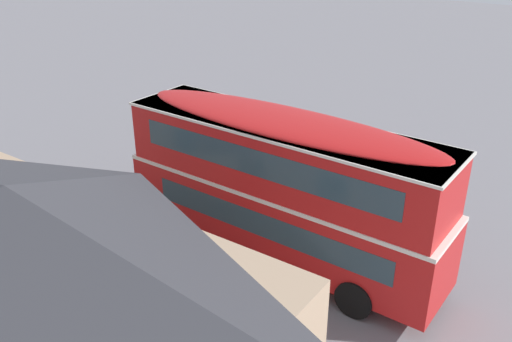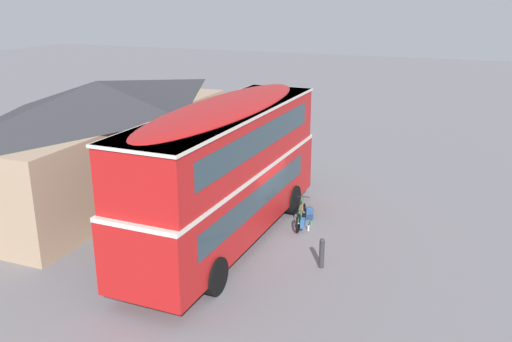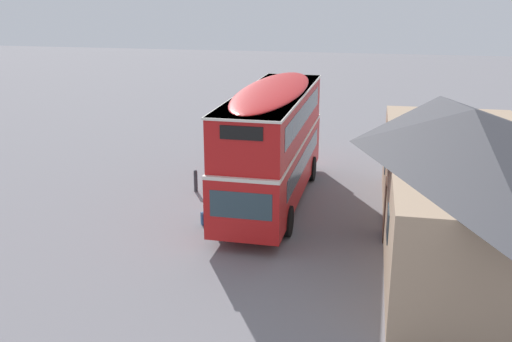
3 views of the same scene
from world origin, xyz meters
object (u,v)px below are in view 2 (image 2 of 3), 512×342
Objects in this scene: double_decker_bus at (227,167)px; backpack_on_ground at (309,213)px; water_bottle_clear_plastic at (308,228)px; water_bottle_green_metal at (311,223)px; touring_bicycle at (301,218)px; kerb_bollard at (322,253)px.

double_decker_bus is 4.21m from backpack_on_ground.
water_bottle_clear_plastic is (1.86, -2.28, -2.54)m from double_decker_bus.
backpack_on_ground is 0.54m from water_bottle_green_metal.
touring_bicycle is 0.47m from water_bottle_clear_plastic.
touring_bicycle is at bearing 29.30° from kerb_bollard.
water_bottle_green_metal is 0.51m from water_bottle_clear_plastic.
double_decker_bus is 45.05× the size of water_bottle_clear_plastic.
backpack_on_ground is at bearing -35.47° from double_decker_bus.
backpack_on_ground is 2.20× the size of water_bottle_clear_plastic.
kerb_bollard is (-3.46, -1.44, 0.24)m from backpack_on_ground.
backpack_on_ground is 1.02m from water_bottle_clear_plastic.
touring_bicycle is 3.08m from kerb_bollard.
kerb_bollard is (-2.69, -1.51, 0.13)m from touring_bicycle.
touring_bicycle is 3.42× the size of backpack_on_ground.
water_bottle_green_metal is 3.26m from kerb_bollard.
backpack_on_ground is at bearing 22.54° from kerb_bollard.
water_bottle_green_metal is 0.21× the size of kerb_bollard.
water_bottle_green_metal is (-0.46, -0.22, -0.17)m from backpack_on_ground.
backpack_on_ground is (2.83, -2.01, -2.38)m from double_decker_bus.
double_decker_bus is 3.63m from touring_bicycle.
water_bottle_green_metal is at bearing 5.33° from water_bottle_clear_plastic.
touring_bicycle is at bearing 136.69° from water_bottle_green_metal.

